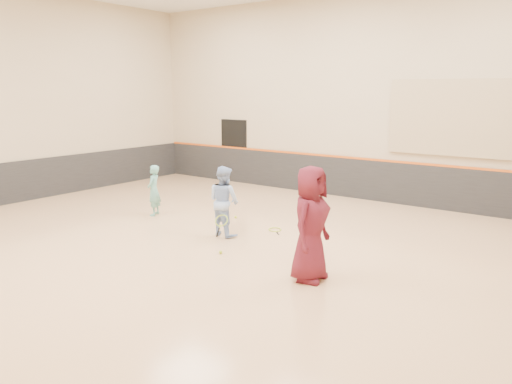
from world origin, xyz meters
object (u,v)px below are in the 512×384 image
Objects in this scene: spare_racket at (275,229)px; young_man at (310,224)px; instructor at (224,201)px; girl at (154,190)px.

young_man is at bearing -44.87° from spare_racket.
girl is at bearing 1.91° from instructor.
instructor is 3.17m from young_man.
girl is 5.78m from young_man.
girl is at bearing 68.56° from young_man.
young_man reaches higher than instructor.
instructor is at bearing 56.93° from girl.
spare_racket is (3.35, 0.67, -0.62)m from girl.
girl is 0.66× the size of young_man.
instructor is at bearing 61.44° from young_man.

